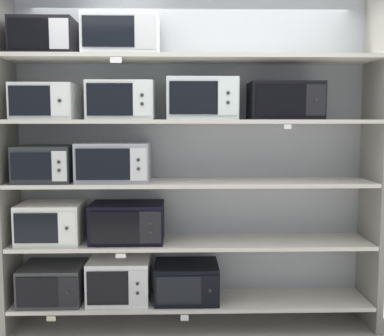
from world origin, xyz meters
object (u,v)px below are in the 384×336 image
at_px(microwave_11, 44,38).
at_px(microwave_12, 121,35).
at_px(microwave_5, 46,164).
at_px(microwave_2, 186,281).
at_px(microwave_6, 114,162).
at_px(microwave_7, 46,102).
at_px(microwave_1, 119,279).
at_px(microwave_0, 53,283).
at_px(microwave_10, 285,101).
at_px(microwave_3, 52,222).
at_px(microwave_8, 122,101).
at_px(microwave_9, 202,99).
at_px(microwave_4, 127,222).

distance_m(microwave_11, microwave_12, 0.57).
distance_m(microwave_5, microwave_12, 1.12).
xyz_separation_m(microwave_2, microwave_6, (-0.55, -0.00, 0.95)).
distance_m(microwave_6, microwave_7, 0.68).
bearing_deg(microwave_1, microwave_0, -179.99).
relative_size(microwave_10, microwave_12, 0.98).
height_order(microwave_0, microwave_7, microwave_7).
relative_size(microwave_3, microwave_12, 0.85).
height_order(microwave_8, microwave_12, microwave_12).
height_order(microwave_1, microwave_5, microwave_5).
bearing_deg(microwave_0, microwave_6, 0.01).
height_order(microwave_1, microwave_10, microwave_10).
distance_m(microwave_0, microwave_2, 1.04).
height_order(microwave_3, microwave_9, microwave_9).
bearing_deg(microwave_0, microwave_3, 21.60).
bearing_deg(microwave_5, microwave_10, -0.01).
xyz_separation_m(microwave_0, microwave_11, (-0.01, 0.00, 1.87)).
bearing_deg(microwave_6, microwave_5, 179.97).
bearing_deg(microwave_2, microwave_5, 179.99).
relative_size(microwave_1, microwave_12, 0.84).
xyz_separation_m(microwave_10, microwave_12, (-1.24, 0.00, 0.48)).
bearing_deg(microwave_0, microwave_7, 179.83).
xyz_separation_m(microwave_3, microwave_6, (0.49, -0.00, 0.47)).
xyz_separation_m(microwave_2, microwave_11, (-1.05, -0.00, 1.87)).
bearing_deg(microwave_7, microwave_3, 1.15).
xyz_separation_m(microwave_3, microwave_10, (1.79, -0.00, 0.93)).
height_order(microwave_5, microwave_6, microwave_6).
bearing_deg(microwave_9, microwave_3, 179.99).
relative_size(microwave_7, microwave_9, 0.85).
distance_m(microwave_8, microwave_12, 0.48).
distance_m(microwave_4, microwave_10, 1.53).
bearing_deg(microwave_6, microwave_3, 179.98).
relative_size(microwave_7, microwave_11, 0.99).
bearing_deg(microwave_3, microwave_11, -178.72).
bearing_deg(microwave_6, microwave_4, -0.05).
relative_size(microwave_2, microwave_7, 1.10).
height_order(microwave_0, microwave_9, microwave_9).
height_order(microwave_1, microwave_4, microwave_4).
bearing_deg(microwave_2, microwave_10, -0.02).
distance_m(microwave_6, microwave_11, 1.05).
xyz_separation_m(microwave_1, microwave_2, (0.53, 0.00, -0.02)).
height_order(microwave_8, microwave_11, microwave_11).
relative_size(microwave_1, microwave_2, 0.95).
relative_size(microwave_3, microwave_6, 0.88).
distance_m(microwave_0, microwave_1, 0.52).
relative_size(microwave_10, microwave_11, 1.20).
distance_m(microwave_7, microwave_10, 1.81).
xyz_separation_m(microwave_11, microwave_12, (0.57, 0.00, 0.02)).
relative_size(microwave_8, microwave_10, 0.90).
xyz_separation_m(microwave_5, microwave_7, (0.01, -0.00, 0.47)).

